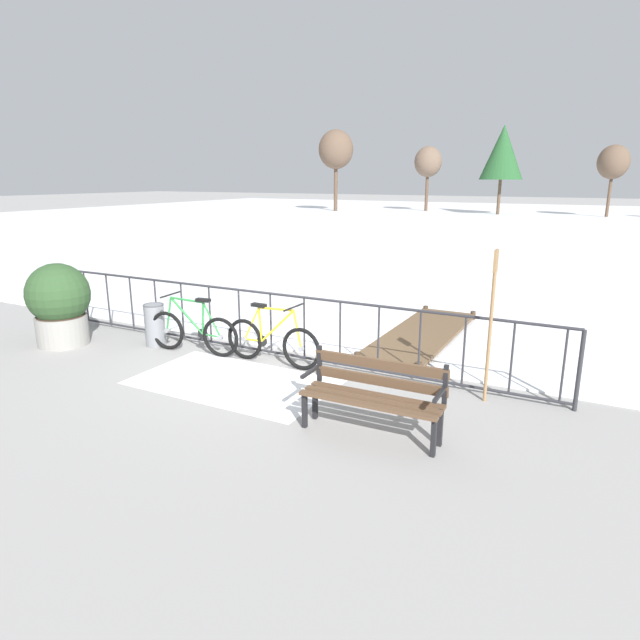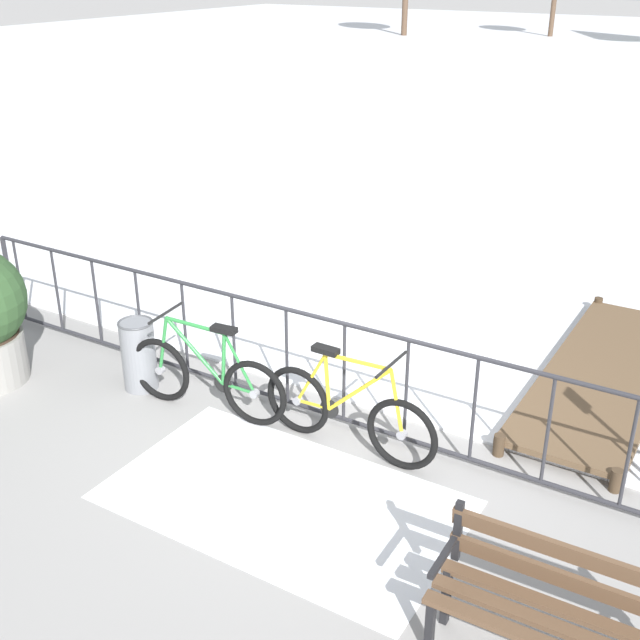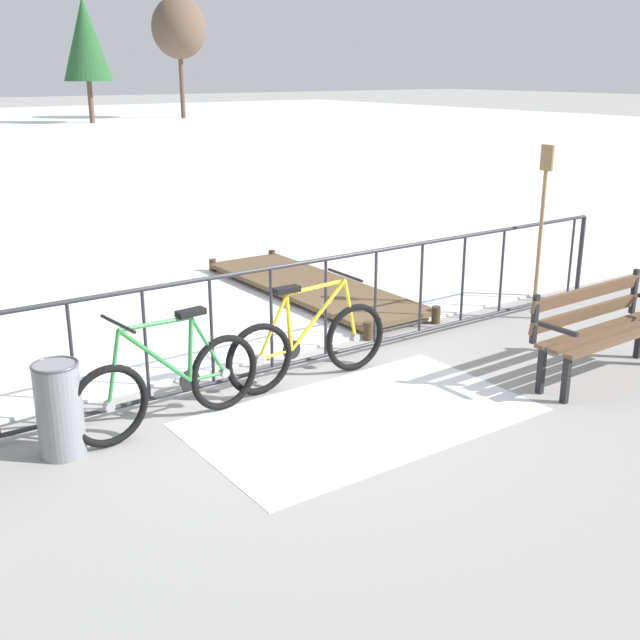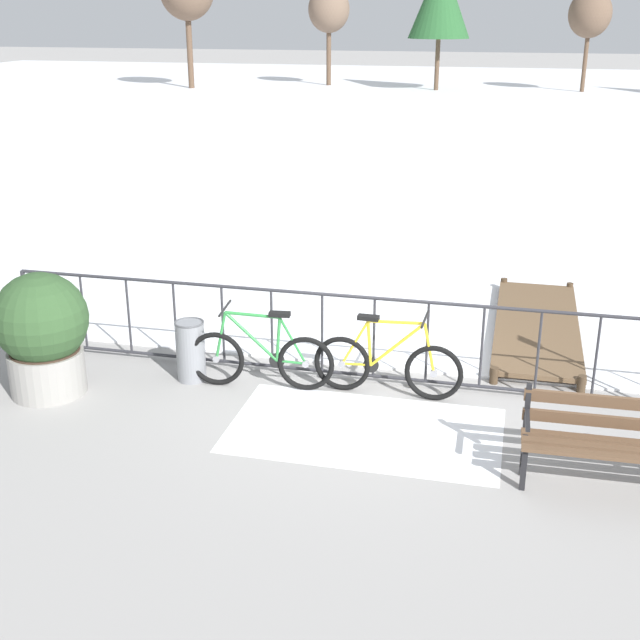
# 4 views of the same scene
# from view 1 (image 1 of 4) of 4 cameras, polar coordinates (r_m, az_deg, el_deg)

# --- Properties ---
(ground_plane) EXTENTS (160.00, 160.00, 0.00)m
(ground_plane) POSITION_cam_1_polar(r_m,az_deg,el_deg) (8.85, -5.12, -3.86)
(ground_plane) COLOR gray
(frozen_pond) EXTENTS (80.00, 56.00, 0.03)m
(frozen_pond) POSITION_cam_1_polar(r_m,az_deg,el_deg) (35.82, 20.78, 9.38)
(frozen_pond) COLOR white
(frozen_pond) RESTS_ON ground
(snow_patch) EXTENTS (2.83, 1.65, 0.01)m
(snow_patch) POSITION_cam_1_polar(r_m,az_deg,el_deg) (7.86, -9.11, -6.42)
(snow_patch) COLOR white
(snow_patch) RESTS_ON ground
(railing_fence) EXTENTS (9.06, 0.06, 1.07)m
(railing_fence) POSITION_cam_1_polar(r_m,az_deg,el_deg) (8.69, -5.21, -0.36)
(railing_fence) COLOR #2D2D33
(railing_fence) RESTS_ON ground
(bicycle_near_railing) EXTENTS (1.71, 0.52, 0.97)m
(bicycle_near_railing) POSITION_cam_1_polar(r_m,az_deg,el_deg) (9.13, -13.23, -1.20)
(bicycle_near_railing) COLOR black
(bicycle_near_railing) RESTS_ON ground
(bicycle_second) EXTENTS (1.71, 0.52, 0.97)m
(bicycle_second) POSITION_cam_1_polar(r_m,az_deg,el_deg) (8.39, -5.10, -2.27)
(bicycle_second) COLOR black
(bicycle_second) RESTS_ON ground
(park_bench) EXTENTS (1.61, 0.51, 0.89)m
(park_bench) POSITION_cam_1_polar(r_m,az_deg,el_deg) (6.13, 5.71, -7.43)
(park_bench) COLOR brown
(park_bench) RESTS_ON ground
(planter_with_shrub) EXTENTS (1.05, 1.05, 1.43)m
(planter_with_shrub) POSITION_cam_1_polar(r_m,az_deg,el_deg) (10.29, -25.81, 1.65)
(planter_with_shrub) COLOR gray
(planter_with_shrub) RESTS_ON ground
(trash_bin) EXTENTS (0.35, 0.35, 0.73)m
(trash_bin) POSITION_cam_1_polar(r_m,az_deg,el_deg) (9.73, -17.03, -0.46)
(trash_bin) COLOR gray
(trash_bin) RESTS_ON ground
(oar_upright) EXTENTS (0.04, 0.16, 1.98)m
(oar_upright) POSITION_cam_1_polar(r_m,az_deg,el_deg) (7.10, 17.62, 0.34)
(oar_upright) COLOR #937047
(oar_upright) RESTS_ON ground
(wooden_dock) EXTENTS (1.10, 3.62, 0.20)m
(wooden_dock) POSITION_cam_1_polar(r_m,az_deg,el_deg) (9.85, 10.78, -1.40)
(wooden_dock) COLOR brown
(wooden_dock) RESTS_ON ground
(tree_west_mid) EXTENTS (2.17, 2.17, 5.08)m
(tree_west_mid) POSITION_cam_1_polar(r_m,az_deg,el_deg) (45.20, 28.56, 14.40)
(tree_west_mid) COLOR brown
(tree_west_mid) RESTS_ON ground
(tree_east_mid) EXTENTS (2.91, 2.91, 6.70)m
(tree_east_mid) POSITION_cam_1_polar(r_m,az_deg,el_deg) (47.46, 1.69, 17.50)
(tree_east_mid) COLOR brown
(tree_east_mid) RESTS_ON ground
(tree_far_east) EXTENTS (2.29, 2.29, 5.35)m
(tree_far_east) POSITION_cam_1_polar(r_m,az_deg,el_deg) (48.14, 11.34, 16.01)
(tree_far_east) COLOR brown
(tree_far_east) RESTS_ON ground
(tree_extra) EXTENTS (3.23, 3.23, 6.68)m
(tree_extra) POSITION_cam_1_polar(r_m,az_deg,el_deg) (45.12, 18.71, 16.40)
(tree_extra) COLOR brown
(tree_extra) RESTS_ON ground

